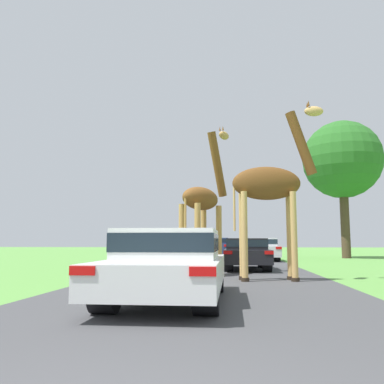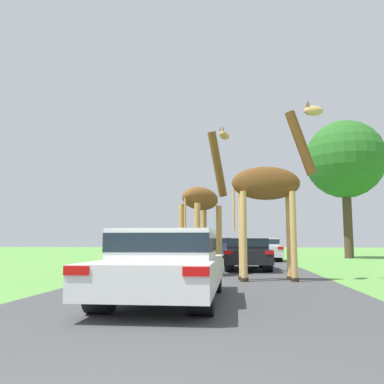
% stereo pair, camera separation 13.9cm
% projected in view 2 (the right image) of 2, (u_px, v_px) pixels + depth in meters
% --- Properties ---
extents(road, '(6.77, 120.00, 0.00)m').
position_uv_depth(road, '(228.00, 256.00, 31.31)').
color(road, '#424244').
rests_on(road, ground).
extents(giraffe_near_road, '(1.77, 2.51, 5.27)m').
position_uv_depth(giraffe_near_road, '(204.00, 202.00, 13.53)').
color(giraffe_near_road, tan).
rests_on(giraffe_near_road, ground).
extents(giraffe_companion, '(2.74, 0.86, 5.22)m').
position_uv_depth(giraffe_companion, '(271.00, 188.00, 11.67)').
color(giraffe_companion, tan).
rests_on(giraffe_companion, ground).
extents(car_lead_maroon, '(1.93, 4.71, 1.31)m').
position_uv_depth(car_lead_maroon, '(166.00, 262.00, 7.56)').
color(car_lead_maroon, silver).
rests_on(car_lead_maroon, ground).
extents(car_queue_right, '(1.95, 4.37, 1.37)m').
position_uv_depth(car_queue_right, '(218.00, 247.00, 29.38)').
color(car_queue_right, navy).
rests_on(car_queue_right, ground).
extents(car_queue_left, '(1.74, 4.27, 1.45)m').
position_uv_depth(car_queue_left, '(186.00, 248.00, 21.20)').
color(car_queue_left, gray).
rests_on(car_queue_left, ground).
extents(car_far_ahead, '(1.73, 4.20, 1.22)m').
position_uv_depth(car_far_ahead, '(247.00, 252.00, 16.08)').
color(car_far_ahead, black).
rests_on(car_far_ahead, ground).
extents(car_verge_right, '(1.74, 4.59, 1.30)m').
position_uv_depth(car_verge_right, '(264.00, 248.00, 23.76)').
color(car_verge_right, silver).
rests_on(car_verge_right, ground).
extents(tree_centre_back, '(5.29, 5.29, 9.32)m').
position_uv_depth(tree_centre_back, '(345.00, 160.00, 27.62)').
color(tree_centre_back, '#4C3828').
rests_on(tree_centre_back, ground).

